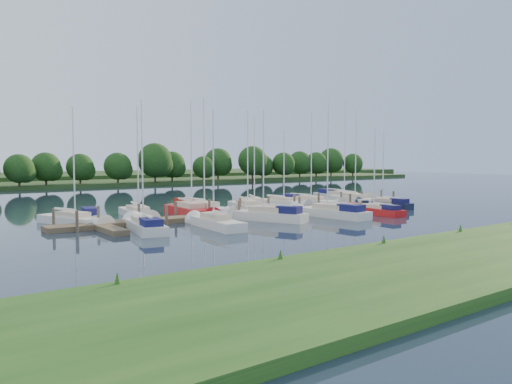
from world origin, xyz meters
TOP-DOWN VIEW (x-y plane):
  - ground at (0.00, 0.00)m, footprint 260.00×260.00m
  - near_bank at (0.00, -16.00)m, footprint 90.00×10.00m
  - dock at (0.00, 7.31)m, footprint 40.00×6.00m
  - mooring_pilings at (0.00, 8.43)m, footprint 38.24×2.84m
  - far_shore at (0.00, 75.00)m, footprint 180.00×30.00m
  - distant_hill at (0.00, 100.00)m, footprint 220.00×40.00m
  - treeline at (0.65, 61.90)m, footprint 146.68×9.84m
  - sailboat_n_0 at (-16.99, 11.20)m, footprint 3.99×7.79m
  - motorboat at (-15.33, 12.17)m, footprint 1.84×4.76m
  - sailboat_n_2 at (-10.80, 12.61)m, footprint 3.07×8.37m
  - sailboat_n_3 at (-6.07, 11.31)m, footprint 2.56×8.86m
  - sailboat_n_4 at (-4.62, 11.77)m, footprint 3.26×9.22m
  - sailboat_n_5 at (0.85, 11.81)m, footprint 4.00×8.39m
  - sailboat_n_6 at (3.58, 14.37)m, footprint 4.56×7.99m
  - sailboat_n_7 at (7.11, 13.71)m, footprint 2.96×7.06m
  - sailboat_n_8 at (9.93, 12.42)m, footprint 3.18×9.07m
  - sailboat_n_9 at (15.63, 10.65)m, footprint 3.84×9.02m
  - sailboat_n_10 at (18.10, 14.96)m, footprint 3.74×10.57m
  - sailboat_s_0 at (-13.64, 4.59)m, footprint 3.16×8.09m
  - sailboat_s_1 at (-8.55, 2.72)m, footprint 2.18×7.44m
  - sailboat_s_2 at (-2.52, 3.80)m, footprint 4.47×7.56m
  - sailboat_s_3 at (3.76, 2.43)m, footprint 2.73×8.58m
  - sailboat_s_4 at (8.94, 1.48)m, footprint 2.04×6.77m
  - sailboat_s_5 at (14.75, 5.17)m, footprint 1.86×6.82m

SIDE VIEW (x-z plane):
  - ground at x=0.00m, z-range 0.00..0.00m
  - dock at x=0.00m, z-range 0.00..0.40m
  - near_bank at x=0.00m, z-range 0.00..0.50m
  - sailboat_n_7 at x=7.11m, z-range -4.19..4.73m
  - sailboat_n_6 at x=3.58m, z-range -4.88..5.42m
  - sailboat_n_2 at x=-10.80m, z-range -4.99..5.54m
  - sailboat_n_5 at x=0.85m, z-range -5.05..5.59m
  - sailboat_n_0 at x=-16.99m, z-range -4.73..5.27m
  - sailboat_n_9 at x=15.63m, z-range -5.44..6.00m
  - sailboat_s_1 at x=-8.55m, z-range -4.53..5.10m
  - sailboat_n_3 at x=-6.07m, z-range -5.40..5.97m
  - far_shore at x=0.00m, z-range 0.00..0.60m
  - sailboat_s_4 at x=8.94m, z-range -4.01..4.63m
  - sailboat_n_8 at x=9.93m, z-range -5.34..5.97m
  - sailboat_s_5 at x=14.75m, z-range -4.08..4.71m
  - sailboat_s_0 at x=-13.64m, z-range -4.78..5.41m
  - sailboat_n_10 at x=18.10m, z-range -6.25..6.89m
  - motorboat at x=-15.33m, z-range -0.43..1.09m
  - sailboat_s_3 at x=3.76m, z-range -5.14..5.81m
  - sailboat_n_4 at x=-4.62m, z-range -5.51..6.19m
  - sailboat_s_2 at x=-2.52m, z-range -4.70..5.39m
  - mooring_pilings at x=0.00m, z-range -0.40..1.60m
  - distant_hill at x=0.00m, z-range 0.00..1.40m
  - treeline at x=0.65m, z-range -0.09..8.20m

